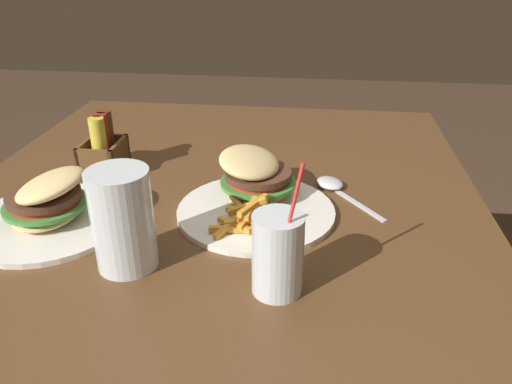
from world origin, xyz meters
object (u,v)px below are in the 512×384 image
at_px(meal_plate_near, 255,190).
at_px(meal_plate_far, 48,207).
at_px(beer_glass, 123,223).
at_px(condiment_caddy, 104,150).
at_px(spoon, 332,185).
at_px(juice_glass, 278,258).

bearing_deg(meal_plate_near, meal_plate_far, 107.06).
xyz_separation_m(beer_glass, condiment_caddy, (0.32, 0.16, -0.02)).
bearing_deg(beer_glass, meal_plate_near, -39.26).
bearing_deg(condiment_caddy, meal_plate_far, 177.25).
distance_m(meal_plate_far, condiment_caddy, 0.22).
height_order(beer_glass, condiment_caddy, beer_glass).
relative_size(spoon, meal_plate_far, 0.62).
bearing_deg(beer_glass, meal_plate_far, 60.13).
distance_m(meal_plate_near, juice_glass, 0.25).
distance_m(beer_glass, juice_glass, 0.23).
relative_size(beer_glass, spoon, 0.91).
height_order(meal_plate_near, beer_glass, beer_glass).
height_order(spoon, condiment_caddy, condiment_caddy).
height_order(juice_glass, condiment_caddy, juice_glass).
bearing_deg(meal_plate_far, beer_glass, -119.87).
bearing_deg(beer_glass, condiment_caddy, 27.04).
xyz_separation_m(juice_glass, spoon, (0.33, -0.08, -0.05)).
relative_size(juice_glass, meal_plate_far, 0.72).
bearing_deg(meal_plate_near, beer_glass, 140.74).
height_order(meal_plate_near, condiment_caddy, condiment_caddy).
xyz_separation_m(meal_plate_near, spoon, (0.09, -0.14, -0.02)).
xyz_separation_m(beer_glass, spoon, (0.30, -0.31, -0.06)).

